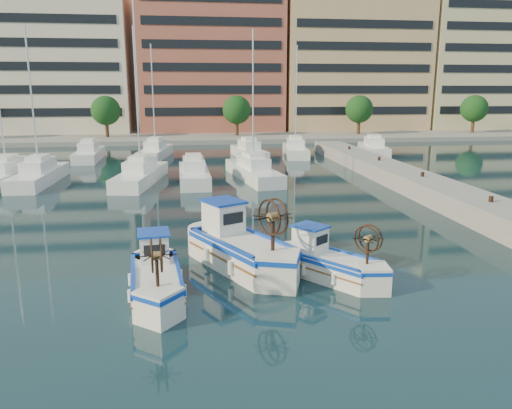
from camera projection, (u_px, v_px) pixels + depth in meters
name	position (u px, v px, depth m)	size (l,w,h in m)	color
ground	(266.00, 276.00, 19.28)	(300.00, 300.00, 0.00)	#17353D
quay	(469.00, 204.00, 28.55)	(3.00, 60.00, 1.20)	gray
waterfront	(262.00, 64.00, 80.77)	(180.00, 40.00, 25.60)	gray
yacht_marina	(186.00, 163.00, 45.34)	(37.28, 24.00, 11.50)	white
fishing_boat_a	(156.00, 276.00, 17.28)	(2.08, 4.24, 2.59)	white
fishing_boat_b	(239.00, 246.00, 20.01)	(4.16, 5.37, 3.25)	white
fishing_boat_c	(329.00, 261.00, 18.92)	(3.53, 3.87, 2.41)	white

